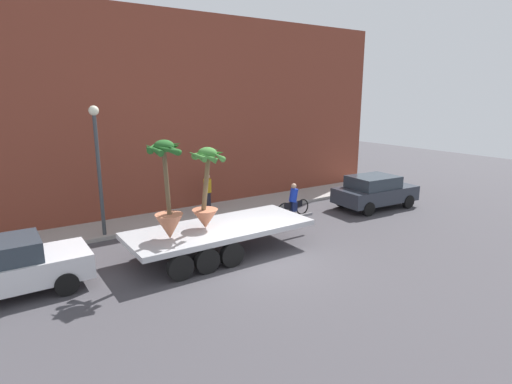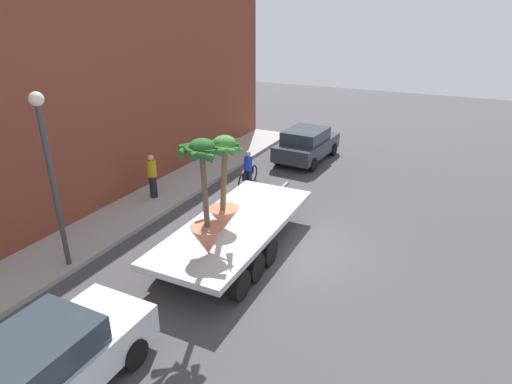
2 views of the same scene
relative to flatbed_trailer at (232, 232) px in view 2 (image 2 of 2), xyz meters
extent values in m
plane|color=#423F44|center=(1.13, -1.49, -0.78)|extent=(60.00, 60.00, 0.00)
cube|color=#A39E99|center=(1.13, 4.61, -0.70)|extent=(24.00, 2.20, 0.15)
cube|color=brown|center=(1.13, 6.31, 3.69)|extent=(24.00, 1.20, 8.93)
cube|color=#B7BABF|center=(0.25, 0.00, 0.11)|extent=(6.35, 2.60, 0.18)
cylinder|color=black|center=(-1.79, 1.18, -0.38)|extent=(0.80, 0.23, 0.80)
cylinder|color=black|center=(-1.77, -1.21, -0.38)|extent=(0.80, 0.23, 0.80)
cylinder|color=black|center=(-0.90, 1.18, -0.38)|extent=(0.80, 0.23, 0.80)
cylinder|color=black|center=(-0.88, -1.20, -0.38)|extent=(0.80, 0.23, 0.80)
cylinder|color=black|center=(-0.02, 1.19, -0.38)|extent=(0.80, 0.23, 0.80)
cylinder|color=black|center=(0.00, -1.19, -0.38)|extent=(0.80, 0.23, 0.80)
cube|color=slate|center=(3.91, 0.04, -0.04)|extent=(1.00, 0.11, 0.10)
cone|color=#C17251|center=(-1.65, -0.23, 0.60)|extent=(0.87, 0.87, 0.79)
cylinder|color=brown|center=(-1.68, -0.23, 2.04)|extent=(0.22, 0.14, 2.11)
ellipsoid|color=#235B23|center=(-1.70, -0.23, 3.10)|extent=(0.60, 0.60, 0.37)
cone|color=#235B23|center=(-1.37, -0.19, 3.05)|extent=(0.28, 0.71, 0.36)
cone|color=#235B23|center=(-1.44, 0.11, 3.06)|extent=(0.81, 0.69, 0.36)
cone|color=#235B23|center=(-1.71, 0.14, 3.05)|extent=(0.77, 0.22, 0.37)
cone|color=#235B23|center=(-2.00, -0.06, 3.06)|extent=(0.53, 0.72, 0.33)
cone|color=#235B23|center=(-2.07, -0.34, 3.04)|extent=(0.42, 0.82, 0.39)
cone|color=#235B23|center=(-1.74, -0.56, 3.03)|extent=(0.72, 0.28, 0.40)
cone|color=#235B23|center=(-1.51, -0.48, 3.01)|extent=(0.65, 0.56, 0.45)
cone|color=#B26647|center=(-0.25, 0.11, 0.52)|extent=(0.87, 0.87, 0.65)
cylinder|color=brown|center=(-0.18, 0.11, 1.79)|extent=(0.40, 0.16, 1.88)
ellipsoid|color=#428438|center=(-0.11, 0.11, 2.73)|extent=(0.62, 0.62, 0.39)
cone|color=#428438|center=(0.27, 0.16, 2.69)|extent=(0.30, 0.82, 0.34)
cone|color=#428438|center=(0.06, 0.50, 2.66)|extent=(0.87, 0.52, 0.45)
cone|color=#428438|center=(-0.26, 0.39, 2.69)|extent=(0.68, 0.49, 0.32)
cone|color=#428438|center=(-0.54, 0.03, 2.69)|extent=(0.36, 0.91, 0.36)
cone|color=#428438|center=(-0.25, -0.18, 2.64)|extent=(0.68, 0.48, 0.44)
cone|color=#428438|center=(0.12, -0.21, 2.64)|extent=(0.76, 0.63, 0.49)
torus|color=black|center=(5.70, 2.15, -0.44)|extent=(0.74, 0.09, 0.74)
torus|color=black|center=(4.60, 2.10, -0.44)|extent=(0.74, 0.09, 0.74)
cube|color=black|center=(5.15, 2.12, -0.26)|extent=(1.04, 0.11, 0.28)
cylinder|color=#1938C6|center=(5.15, 2.12, 0.19)|extent=(0.46, 0.36, 0.65)
sphere|color=tan|center=(5.15, 2.12, 0.61)|extent=(0.24, 0.24, 0.24)
cube|color=navy|center=(5.15, 2.12, -0.34)|extent=(0.29, 0.25, 0.44)
cube|color=#2D333D|center=(9.37, 1.07, -0.11)|extent=(4.15, 2.13, 0.70)
cube|color=#2D3842|center=(9.17, 1.08, 0.52)|extent=(2.33, 1.83, 0.56)
cylinder|color=black|center=(10.73, 1.87, -0.46)|extent=(0.65, 0.24, 0.64)
cylinder|color=black|center=(10.62, 0.10, -0.46)|extent=(0.65, 0.24, 0.64)
cylinder|color=black|center=(8.11, 2.04, -0.46)|extent=(0.65, 0.24, 0.64)
cylinder|color=black|center=(8.00, 0.26, -0.46)|extent=(0.65, 0.24, 0.64)
cube|color=silver|center=(-6.16, 0.49, -0.11)|extent=(4.45, 1.79, 0.70)
cube|color=#2D3842|center=(-6.39, 0.50, 0.52)|extent=(2.45, 1.61, 0.56)
cylinder|color=black|center=(-4.72, 1.32, -0.46)|extent=(0.64, 0.20, 0.64)
cylinder|color=black|center=(-4.72, -0.35, -0.46)|extent=(0.64, 0.20, 0.64)
cylinder|color=black|center=(2.15, 4.65, -0.20)|extent=(0.28, 0.28, 0.85)
cylinder|color=gold|center=(2.15, 4.65, 0.53)|extent=(0.36, 0.36, 0.62)
sphere|color=tan|center=(2.15, 4.65, 0.96)|extent=(0.24, 0.24, 0.24)
cylinder|color=#383D42|center=(-2.70, 3.81, 1.62)|extent=(0.14, 0.14, 4.50)
sphere|color=#EAEACC|center=(-2.70, 3.81, 4.02)|extent=(0.36, 0.36, 0.36)
camera|label=1|loc=(-6.14, -11.81, 4.57)|focal=28.85mm
camera|label=2|loc=(-9.65, -5.54, 5.97)|focal=29.99mm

